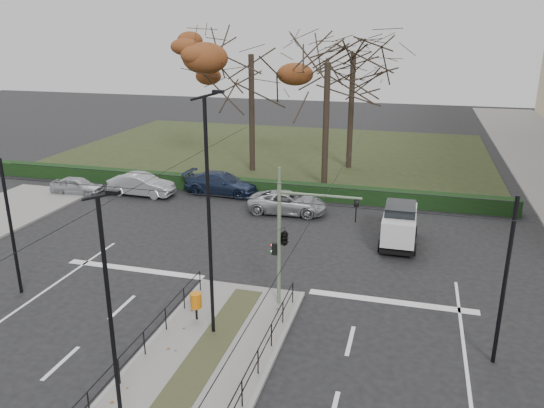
{
  "coord_description": "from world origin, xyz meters",
  "views": [
    {
      "loc": [
        6.39,
        -15.07,
        10.86
      ],
      "look_at": [
        0.13,
        7.78,
        3.06
      ],
      "focal_mm": 35.0,
      "sensor_mm": 36.0,
      "label": 1
    }
  ],
  "objects": [
    {
      "name": "median_island",
      "position": [
        0.0,
        -2.5,
        0.07
      ],
      "size": [
        4.4,
        15.0,
        0.14
      ],
      "primitive_type": "cube",
      "color": "slate",
      "rests_on": "ground"
    },
    {
      "name": "rust_tree",
      "position": [
        -6.13,
        24.61,
        9.11
      ],
      "size": [
        10.03,
        10.03,
        11.86
      ],
      "color": "black",
      "rests_on": "park"
    },
    {
      "name": "bare_tree_near",
      "position": [
        0.24,
        21.71,
        8.13
      ],
      "size": [
        6.39,
        6.39,
        11.52
      ],
      "color": "black",
      "rests_on": "park"
    },
    {
      "name": "median_railing",
      "position": [
        0.0,
        -2.6,
        0.98
      ],
      "size": [
        4.14,
        13.24,
        0.92
      ],
      "color": "black",
      "rests_on": "median_island"
    },
    {
      "name": "catenary",
      "position": [
        0.0,
        1.62,
        3.42
      ],
      "size": [
        20.0,
        34.0,
        6.0
      ],
      "color": "black",
      "rests_on": "ground"
    },
    {
      "name": "park",
      "position": [
        -6.0,
        32.0,
        0.05
      ],
      "size": [
        38.0,
        26.0,
        0.1
      ],
      "primitive_type": "cube",
      "color": "#232D16",
      "rests_on": "ground"
    },
    {
      "name": "traffic_light",
      "position": [
        1.8,
        3.84,
        3.15
      ],
      "size": [
        3.51,
        2.01,
        5.17
      ],
      "color": "#63755A",
      "rests_on": "median_island"
    },
    {
      "name": "ground",
      "position": [
        0.0,
        0.0,
        0.0
      ],
      "size": [
        140.0,
        140.0,
        0.0
      ],
      "primitive_type": "plane",
      "color": "black",
      "rests_on": "ground"
    },
    {
      "name": "litter_bin",
      "position": [
        -1.25,
        1.72,
        0.94
      ],
      "size": [
        0.43,
        0.43,
        1.11
      ],
      "color": "black",
      "rests_on": "median_island"
    },
    {
      "name": "hedge",
      "position": [
        -6.0,
        18.6,
        0.5
      ],
      "size": [
        38.0,
        1.0,
        1.0
      ],
      "primitive_type": "cube",
      "color": "black",
      "rests_on": "ground"
    },
    {
      "name": "white_van",
      "position": [
        5.95,
        11.92,
        1.16
      ],
      "size": [
        1.89,
        4.03,
        2.21
      ],
      "color": "silver",
      "rests_on": "ground"
    },
    {
      "name": "streetlamp_median_near",
      "position": [
        -0.32,
        -5.25,
        3.89
      ],
      "size": [
        0.62,
        0.13,
        7.37
      ],
      "color": "black",
      "rests_on": "median_island"
    },
    {
      "name": "parked_car_fourth",
      "position": [
        -0.92,
        15.32,
        0.67
      ],
      "size": [
        4.95,
        2.46,
        1.35
      ],
      "primitive_type": "imported",
      "rotation": [
        0.0,
        0.0,
        1.62
      ],
      "color": "#A7AAAF",
      "rests_on": "ground"
    },
    {
      "name": "parked_car_first",
      "position": [
        -15.9,
        15.28,
        0.62
      ],
      "size": [
        3.74,
        1.69,
        1.25
      ],
      "primitive_type": "imported",
      "rotation": [
        0.0,
        0.0,
        1.63
      ],
      "color": "#A7AAAF",
      "rests_on": "ground"
    },
    {
      "name": "bare_tree_center",
      "position": [
        1.25,
        27.58,
        8.51
      ],
      "size": [
        8.44,
        8.44,
        12.05
      ],
      "color": "black",
      "rests_on": "park"
    },
    {
      "name": "parked_car_second",
      "position": [
        -11.49,
        16.27,
        0.75
      ],
      "size": [
        4.6,
        1.7,
        1.5
      ],
      "primitive_type": "imported",
      "rotation": [
        0.0,
        0.0,
        1.55
      ],
      "color": "#A7AAAF",
      "rests_on": "ground"
    },
    {
      "name": "parked_car_third",
      "position": [
        -6.27,
        18.0,
        0.76
      ],
      "size": [
        5.36,
        2.41,
        1.52
      ],
      "primitive_type": "imported",
      "rotation": [
        0.0,
        0.0,
        1.52
      ],
      "color": "#1B263F",
      "rests_on": "ground"
    },
    {
      "name": "streetlamp_median_far",
      "position": [
        -0.28,
        1.05,
        4.67
      ],
      "size": [
        0.74,
        0.15,
        8.9
      ],
      "color": "black",
      "rests_on": "median_island"
    }
  ]
}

